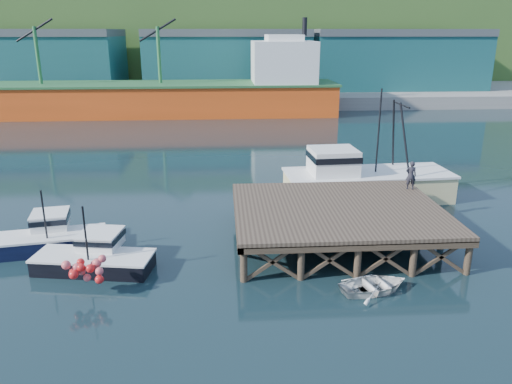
{
  "coord_description": "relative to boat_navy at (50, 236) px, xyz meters",
  "views": [
    {
      "loc": [
        -1.1,
        -26.93,
        11.85
      ],
      "look_at": [
        0.86,
        2.0,
        2.49
      ],
      "focal_mm": 35.0,
      "sensor_mm": 36.0,
      "label": 1
    }
  ],
  "objects": [
    {
      "name": "dinghy",
      "position": [
        16.99,
        -6.14,
        -0.41
      ],
      "size": [
        3.86,
        3.15,
        0.7
      ],
      "primitive_type": "imported",
      "rotation": [
        0.0,
        0.0,
        1.81
      ],
      "color": "silver",
      "rests_on": "ground"
    },
    {
      "name": "warehouse_left",
      "position": [
        -23.98,
        65.01,
        5.74
      ],
      "size": [
        32.0,
        16.0,
        9.0
      ],
      "primitive_type": "cube",
      "color": "#1A5357",
      "rests_on": "far_quay"
    },
    {
      "name": "wharf",
      "position": [
        16.52,
        -0.18,
        1.19
      ],
      "size": [
        12.0,
        10.0,
        2.62
      ],
      "color": "brown",
      "rests_on": "ground"
    },
    {
      "name": "boat_navy",
      "position": [
        0.0,
        0.0,
        0.0
      ],
      "size": [
        6.29,
        3.8,
        3.76
      ],
      "rotation": [
        0.0,
        0.0,
        0.17
      ],
      "color": "black",
      "rests_on": "ground"
    },
    {
      "name": "hillside",
      "position": [
        11.02,
        100.01,
        10.24
      ],
      "size": [
        220.0,
        50.0,
        22.0
      ],
      "primitive_type": "cube",
      "color": "#2D511E",
      "rests_on": "ground"
    },
    {
      "name": "cargo_ship",
      "position": [
        2.56,
        48.01,
        2.56
      ],
      "size": [
        55.5,
        10.0,
        13.75
      ],
      "color": "#EC4E16",
      "rests_on": "ground"
    },
    {
      "name": "far_quay",
      "position": [
        11.02,
        70.01,
        0.24
      ],
      "size": [
        160.0,
        40.0,
        2.0
      ],
      "primitive_type": "cube",
      "color": "gray",
      "rests_on": "ground"
    },
    {
      "name": "dockworker",
      "position": [
        21.92,
        3.08,
        2.29
      ],
      "size": [
        0.75,
        0.58,
        1.85
      ],
      "primitive_type": "imported",
      "rotation": [
        0.0,
        0.0,
        2.93
      ],
      "color": "black",
      "rests_on": "wharf"
    },
    {
      "name": "trawler",
      "position": [
        20.2,
        7.49,
        0.91
      ],
      "size": [
        12.3,
        5.05,
        8.07
      ],
      "rotation": [
        0.0,
        0.0,
        0.06
      ],
      "color": "beige",
      "rests_on": "ground"
    },
    {
      "name": "warehouse_right",
      "position": [
        41.02,
        65.01,
        5.74
      ],
      "size": [
        30.0,
        16.0,
        9.0
      ],
      "primitive_type": "cube",
      "color": "#1A5357",
      "rests_on": "far_quay"
    },
    {
      "name": "boat_black",
      "position": [
        3.18,
        -2.73,
        -0.07
      ],
      "size": [
        6.35,
        5.27,
        3.75
      ],
      "rotation": [
        0.0,
        0.0,
        -0.16
      ],
      "color": "black",
      "rests_on": "ground"
    },
    {
      "name": "warehouse_mid",
      "position": [
        11.02,
        65.01,
        5.74
      ],
      "size": [
        28.0,
        16.0,
        9.0
      ],
      "primitive_type": "cube",
      "color": "#1A5357",
      "rests_on": "far_quay"
    },
    {
      "name": "ground",
      "position": [
        11.02,
        0.01,
        -0.76
      ],
      "size": [
        300.0,
        300.0,
        0.0
      ],
      "primitive_type": "plane",
      "color": "black",
      "rests_on": "ground"
    }
  ]
}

